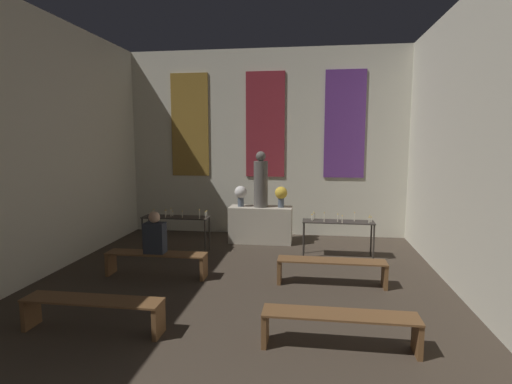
% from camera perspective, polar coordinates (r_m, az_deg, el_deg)
% --- Properties ---
extents(wall_back, '(7.26, 0.16, 4.68)m').
position_cam_1_polar(wall_back, '(10.26, 1.37, 7.10)').
color(wall_back, beige).
rests_on(wall_back, ground_plane).
extents(wall_right, '(0.12, 9.50, 4.68)m').
position_cam_1_polar(wall_right, '(5.99, 31.54, 5.47)').
color(wall_right, beige).
rests_on(wall_right, ground_plane).
extents(altar, '(1.48, 0.57, 0.86)m').
position_cam_1_polar(altar, '(9.54, 0.67, -4.67)').
color(altar, '#BCB29E').
rests_on(altar, ground_plane).
extents(statue, '(0.33, 0.33, 1.31)m').
position_cam_1_polar(statue, '(9.38, 0.68, 1.50)').
color(statue, '#5B5651').
rests_on(statue, altar).
extents(flower_vase_left, '(0.29, 0.29, 0.49)m').
position_cam_1_polar(flower_vase_left, '(9.49, -2.20, -0.23)').
color(flower_vase_left, '#4C5666').
rests_on(flower_vase_left, altar).
extents(flower_vase_right, '(0.29, 0.29, 0.49)m').
position_cam_1_polar(flower_vase_right, '(9.36, 3.60, -0.34)').
color(flower_vase_right, '#4C5666').
rests_on(flower_vase_right, altar).
extents(candle_rack_left, '(1.46, 0.42, 0.96)m').
position_cam_1_polar(candle_rack_left, '(8.94, -11.35, -4.07)').
color(candle_rack_left, '#332D28').
rests_on(candle_rack_left, ground_plane).
extents(candle_rack_right, '(1.46, 0.42, 0.96)m').
position_cam_1_polar(candle_rack_right, '(8.46, 11.63, -4.73)').
color(candle_rack_right, '#332D28').
rests_on(candle_rack_right, ground_plane).
extents(pew_second_left, '(1.81, 0.36, 0.43)m').
position_cam_1_polar(pew_second_left, '(5.68, -22.28, -15.06)').
color(pew_second_left, brown).
rests_on(pew_second_left, ground_plane).
extents(pew_second_right, '(1.81, 0.36, 0.43)m').
position_cam_1_polar(pew_second_right, '(4.99, 11.85, -17.89)').
color(pew_second_right, brown).
rests_on(pew_second_right, ground_plane).
extents(pew_back_left, '(1.81, 0.36, 0.43)m').
position_cam_1_polar(pew_back_left, '(7.45, -14.05, -9.30)').
color(pew_back_left, brown).
rests_on(pew_back_left, ground_plane).
extents(pew_back_right, '(1.81, 0.36, 0.43)m').
position_cam_1_polar(pew_back_right, '(6.94, 10.71, -10.46)').
color(pew_back_right, brown).
rests_on(pew_back_right, ground_plane).
extents(person_seated, '(0.36, 0.24, 0.75)m').
position_cam_1_polar(person_seated, '(7.34, -14.25, -5.94)').
color(person_seated, '#282D38').
rests_on(person_seated, pew_back_left).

